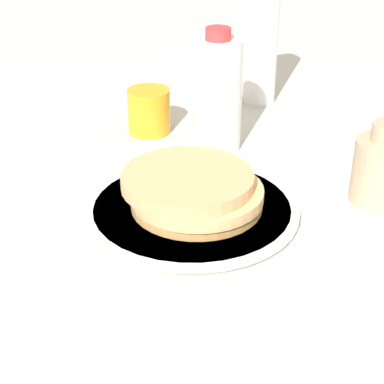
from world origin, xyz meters
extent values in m
plane|color=#BCB7AD|center=(0.00, 0.00, 0.00)|extent=(4.00, 4.00, 0.00)
cylinder|color=white|center=(-0.01, 0.03, 0.01)|extent=(0.26, 0.26, 0.01)
cylinder|color=white|center=(-0.01, 0.03, 0.01)|extent=(0.29, 0.29, 0.01)
cylinder|color=tan|center=(-0.01, 0.03, 0.02)|extent=(0.17, 0.17, 0.01)
cylinder|color=#DDAD71|center=(-0.01, 0.03, 0.03)|extent=(0.17, 0.17, 0.02)
cylinder|color=tan|center=(0.00, 0.03, 0.05)|extent=(0.17, 0.17, 0.02)
cylinder|color=orange|center=(-0.01, -0.25, 0.04)|extent=(0.07, 0.07, 0.07)
cylinder|color=tan|center=(-0.26, 0.06, 0.04)|extent=(0.08, 0.08, 0.09)
cylinder|color=white|center=(-0.10, -0.16, 0.09)|extent=(0.08, 0.08, 0.18)
cylinder|color=red|center=(-0.10, -0.16, 0.19)|extent=(0.04, 0.04, 0.02)
cylinder|color=white|center=(-0.24, -0.34, 0.12)|extent=(0.06, 0.06, 0.24)
cube|color=white|center=(-0.07, 0.28, 0.01)|extent=(0.17, 0.12, 0.02)
camera|label=1|loc=(0.20, 0.74, 0.44)|focal=60.00mm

